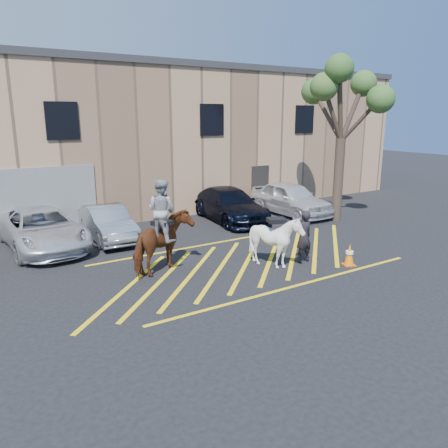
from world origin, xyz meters
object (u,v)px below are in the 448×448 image
tree (343,95)px  car_white_pickup (42,229)px  saddled_white (276,241)px  car_white_suv (290,198)px  handler (304,237)px  car_silver_sedan (107,223)px  traffic_cone (349,255)px  car_blue_suv (230,205)px  mounted_bay (163,236)px

tree → car_white_pickup: bearing=168.3°
car_white_pickup → saddled_white: 8.63m
car_white_suv → handler: size_ratio=2.69×
car_silver_sedan → traffic_cone: 9.27m
car_white_suv → saddled_white: size_ratio=2.37×
car_blue_suv → tree: tree is taller
car_white_suv → traffic_cone: size_ratio=6.50×
car_silver_sedan → tree: tree is taller
car_blue_suv → car_white_pickup: bearing=-173.3°
car_white_pickup → car_silver_sedan: 2.42m
car_white_pickup → car_silver_sedan: size_ratio=1.30×
car_silver_sedan → mounted_bay: bearing=-84.4°
car_blue_suv → saddled_white: bearing=-103.9°
car_blue_suv → handler: size_ratio=2.92×
saddled_white → traffic_cone: (2.16, -1.17, -0.52)m
tree → saddled_white: bearing=-151.2°
mounted_bay → handler: bearing=-20.5°
car_silver_sedan → car_white_suv: (9.10, -0.40, 0.14)m
handler → saddled_white: size_ratio=0.88×
car_blue_suv → traffic_cone: 7.45m
traffic_cone → car_silver_sedan: bearing=128.2°
car_white_pickup → mounted_bay: (2.71, -4.68, 0.45)m
car_white_suv → handler: (-4.42, -5.81, 0.07)m
car_blue_suv → car_white_suv: bearing=-3.4°
car_silver_sedan → saddled_white: size_ratio=2.03×
saddled_white → tree: size_ratio=0.27×
handler → traffic_cone: handler is taller
mounted_bay → traffic_cone: mounted_bay is taller
saddled_white → traffic_cone: bearing=-28.5°
traffic_cone → saddled_white: bearing=151.5°
car_silver_sedan → tree: (10.15, -2.48, 5.02)m
handler → tree: 8.18m
car_silver_sedan → tree: size_ratio=0.56×
car_white_pickup → car_blue_suv: bearing=-2.9°
car_silver_sedan → saddled_white: saddled_white is taller
car_white_suv → car_blue_suv: bearing=170.3°
car_blue_suv → traffic_cone: bearing=-84.8°
car_blue_suv → traffic_cone: size_ratio=7.05×
car_silver_sedan → traffic_cone: bearing=-50.0°
saddled_white → tree: bearing=28.8°
car_white_suv → tree: tree is taller
car_white_pickup → car_silver_sedan: bearing=-5.8°
mounted_bay → tree: (9.85, 2.09, 4.50)m
car_blue_suv → saddled_white: 6.68m
car_white_pickup → car_white_suv: (11.51, -0.51, 0.07)m
car_white_pickup → traffic_cone: car_white_pickup is taller
car_white_suv → handler: bearing=-127.2°
tree → traffic_cone: bearing=-132.7°
car_silver_sedan → mounted_bay: size_ratio=1.38×
car_blue_suv → traffic_cone: car_blue_suv is taller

